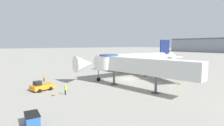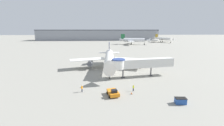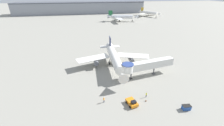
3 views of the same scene
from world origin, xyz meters
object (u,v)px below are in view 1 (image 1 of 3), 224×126
traffic_cone_apron_front (53,94)px  traffic_cone_starboard_wing (179,83)px  jet_bridge (135,65)px  ground_crew_wing_walker (65,89)px  main_airplane (137,61)px  service_container_blue (32,120)px  ground_crew_marshaller (44,77)px  pushback_tug_orange (42,86)px

traffic_cone_apron_front → traffic_cone_starboard_wing: bearing=71.6°
jet_bridge → ground_crew_wing_walker: bearing=-118.2°
main_airplane → service_container_blue: size_ratio=13.15×
ground_crew_marshaller → main_airplane: bearing=-158.6°
pushback_tug_orange → ground_crew_wing_walker: size_ratio=2.46×
traffic_cone_apron_front → ground_crew_wing_walker: size_ratio=0.39×
pushback_tug_orange → traffic_cone_apron_front: size_ratio=6.29×
ground_crew_marshaller → ground_crew_wing_walker: ground_crew_marshaller is taller
ground_crew_marshaller → ground_crew_wing_walker: bearing=130.0°
traffic_cone_apron_front → traffic_cone_starboard_wing: size_ratio=0.87×
service_container_blue → traffic_cone_apron_front: service_container_blue is taller
service_container_blue → pushback_tug_orange: bearing=161.2°
traffic_cone_starboard_wing → jet_bridge: bearing=-106.3°
jet_bridge → ground_crew_marshaller: bearing=-154.4°
ground_crew_wing_walker → service_container_blue: bearing=-57.0°
pushback_tug_orange → service_container_blue: 14.57m
pushback_tug_orange → traffic_cone_apron_front: (4.47, 0.59, -0.45)m
main_airplane → service_container_blue: bearing=-62.2°
jet_bridge → pushback_tug_orange: bearing=-132.4°
traffic_cone_starboard_wing → ground_crew_marshaller: (-19.90, -21.58, 0.65)m
jet_bridge → ground_crew_wing_walker: (-4.17, -11.92, -3.52)m
traffic_cone_apron_front → pushback_tug_orange: bearing=-172.5°
ground_crew_marshaller → ground_crew_wing_walker: 12.83m
main_airplane → ground_crew_marshaller: (-7.65, -21.41, -3.06)m
traffic_cone_apron_front → ground_crew_marshaller: size_ratio=0.38×
traffic_cone_starboard_wing → ground_crew_wing_walker: (-7.07, -21.83, 0.61)m
pushback_tug_orange → ground_crew_marshaller: bearing=148.7°
main_airplane → traffic_cone_apron_front: (4.40, -23.40, -3.76)m
traffic_cone_starboard_wing → service_container_blue: bearing=-87.1°
traffic_cone_starboard_wing → ground_crew_wing_walker: ground_crew_wing_walker is taller
ground_crew_wing_walker → pushback_tug_orange: bearing=-173.6°
main_airplane → traffic_cone_apron_front: size_ratio=48.14×
traffic_cone_apron_front → jet_bridge: bearing=70.1°
service_container_blue → traffic_cone_starboard_wing: bearing=92.9°
pushback_tug_orange → jet_bridge: bearing=44.0°
service_container_blue → ground_crew_wing_walker: bearing=140.6°
jet_bridge → traffic_cone_apron_front: size_ratio=31.49×
main_airplane → jet_bridge: bearing=-44.0°
pushback_tug_orange → traffic_cone_starboard_wing: size_ratio=5.46×
service_container_blue → ground_crew_wing_walker: ground_crew_wing_walker is taller
jet_bridge → service_container_blue: jet_bridge is taller
traffic_cone_starboard_wing → ground_crew_marshaller: size_ratio=0.43×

